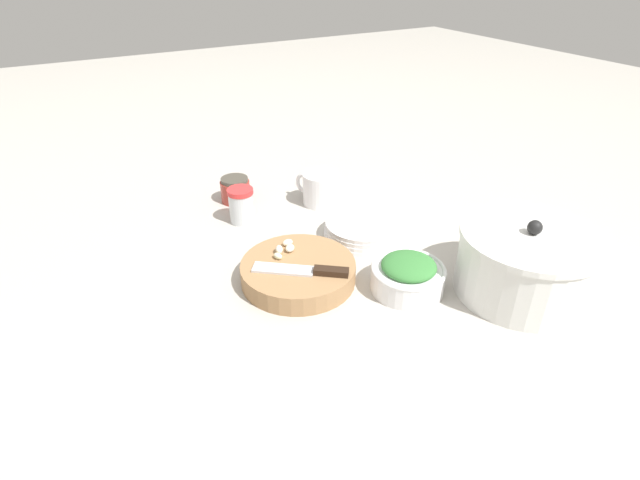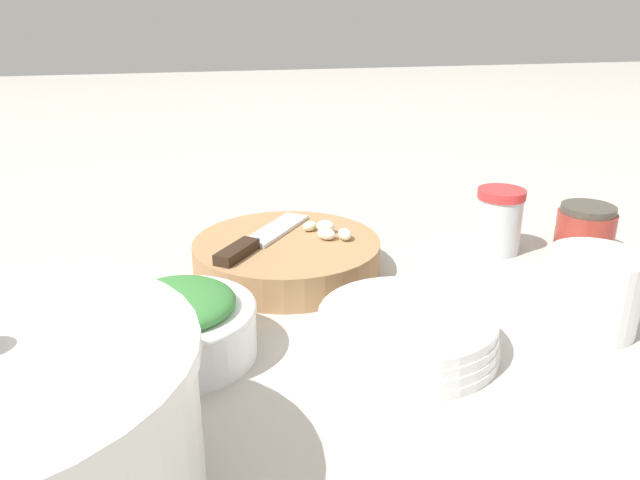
{
  "view_description": "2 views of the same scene",
  "coord_description": "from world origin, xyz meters",
  "px_view_note": "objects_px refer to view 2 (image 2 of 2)",
  "views": [
    {
      "loc": [
        0.83,
        -0.44,
        0.61
      ],
      "look_at": [
        0.05,
        -0.0,
        0.07
      ],
      "focal_mm": 28.0,
      "sensor_mm": 36.0,
      "label": 1
    },
    {
      "loc": [
        0.19,
        0.66,
        0.33
      ],
      "look_at": [
        0.04,
        -0.03,
        0.06
      ],
      "focal_mm": 35.0,
      "sensor_mm": 36.0,
      "label": 2
    }
  ],
  "objects_px": {
    "herb_bowl": "(180,323)",
    "cutting_board": "(287,256)",
    "garlic_cloves": "(327,231)",
    "chef_knife": "(258,240)",
    "honey_jar": "(585,229)",
    "coffee_mug": "(593,291)",
    "plate_stack": "(406,332)",
    "spice_jar": "(499,220)"
  },
  "relations": [
    {
      "from": "chef_knife",
      "to": "coffee_mug",
      "type": "height_order",
      "value": "coffee_mug"
    },
    {
      "from": "coffee_mug",
      "to": "plate_stack",
      "type": "height_order",
      "value": "coffee_mug"
    },
    {
      "from": "herb_bowl",
      "to": "plate_stack",
      "type": "relative_size",
      "value": 0.82
    },
    {
      "from": "garlic_cloves",
      "to": "herb_bowl",
      "type": "height_order",
      "value": "herb_bowl"
    },
    {
      "from": "cutting_board",
      "to": "honey_jar",
      "type": "distance_m",
      "value": 0.41
    },
    {
      "from": "coffee_mug",
      "to": "honey_jar",
      "type": "relative_size",
      "value": 1.56
    },
    {
      "from": "coffee_mug",
      "to": "herb_bowl",
      "type": "bearing_deg",
      "value": -4.99
    },
    {
      "from": "honey_jar",
      "to": "coffee_mug",
      "type": "bearing_deg",
      "value": 57.37
    },
    {
      "from": "spice_jar",
      "to": "coffee_mug",
      "type": "distance_m",
      "value": 0.22
    },
    {
      "from": "cutting_board",
      "to": "spice_jar",
      "type": "relative_size",
      "value": 2.66
    },
    {
      "from": "coffee_mug",
      "to": "plate_stack",
      "type": "distance_m",
      "value": 0.21
    },
    {
      "from": "cutting_board",
      "to": "plate_stack",
      "type": "xyz_separation_m",
      "value": [
        -0.08,
        0.21,
        -0.0
      ]
    },
    {
      "from": "herb_bowl",
      "to": "plate_stack",
      "type": "distance_m",
      "value": 0.22
    },
    {
      "from": "chef_knife",
      "to": "honey_jar",
      "type": "height_order",
      "value": "honey_jar"
    },
    {
      "from": "garlic_cloves",
      "to": "plate_stack",
      "type": "bearing_deg",
      "value": 97.61
    },
    {
      "from": "chef_knife",
      "to": "honey_jar",
      "type": "bearing_deg",
      "value": 34.78
    },
    {
      "from": "plate_stack",
      "to": "honey_jar",
      "type": "height_order",
      "value": "honey_jar"
    },
    {
      "from": "plate_stack",
      "to": "chef_knife",
      "type": "bearing_deg",
      "value": -60.93
    },
    {
      "from": "chef_knife",
      "to": "spice_jar",
      "type": "height_order",
      "value": "spice_jar"
    },
    {
      "from": "cutting_board",
      "to": "plate_stack",
      "type": "distance_m",
      "value": 0.23
    },
    {
      "from": "honey_jar",
      "to": "garlic_cloves",
      "type": "bearing_deg",
      "value": -4.28
    },
    {
      "from": "garlic_cloves",
      "to": "plate_stack",
      "type": "height_order",
      "value": "garlic_cloves"
    },
    {
      "from": "cutting_board",
      "to": "garlic_cloves",
      "type": "bearing_deg",
      "value": -175.14
    },
    {
      "from": "coffee_mug",
      "to": "spice_jar",
      "type": "bearing_deg",
      "value": -91.82
    },
    {
      "from": "plate_stack",
      "to": "honey_jar",
      "type": "relative_size",
      "value": 2.34
    },
    {
      "from": "cutting_board",
      "to": "chef_knife",
      "type": "height_order",
      "value": "chef_knife"
    },
    {
      "from": "herb_bowl",
      "to": "cutting_board",
      "type": "bearing_deg",
      "value": -127.26
    },
    {
      "from": "chef_knife",
      "to": "spice_jar",
      "type": "xyz_separation_m",
      "value": [
        -0.33,
        -0.01,
        -0.0
      ]
    },
    {
      "from": "cutting_board",
      "to": "honey_jar",
      "type": "relative_size",
      "value": 3.03
    },
    {
      "from": "cutting_board",
      "to": "plate_stack",
      "type": "height_order",
      "value": "cutting_board"
    },
    {
      "from": "herb_bowl",
      "to": "spice_jar",
      "type": "bearing_deg",
      "value": -156.94
    },
    {
      "from": "garlic_cloves",
      "to": "coffee_mug",
      "type": "relative_size",
      "value": 0.51
    },
    {
      "from": "spice_jar",
      "to": "coffee_mug",
      "type": "relative_size",
      "value": 0.73
    },
    {
      "from": "honey_jar",
      "to": "spice_jar",
      "type": "bearing_deg",
      "value": -13.5
    },
    {
      "from": "cutting_board",
      "to": "garlic_cloves",
      "type": "xyz_separation_m",
      "value": [
        -0.05,
        -0.0,
        0.03
      ]
    },
    {
      "from": "honey_jar",
      "to": "cutting_board",
      "type": "bearing_deg",
      "value": -3.09
    },
    {
      "from": "spice_jar",
      "to": "plate_stack",
      "type": "height_order",
      "value": "spice_jar"
    },
    {
      "from": "chef_knife",
      "to": "herb_bowl",
      "type": "xyz_separation_m",
      "value": [
        0.1,
        0.18,
        -0.01
      ]
    },
    {
      "from": "chef_knife",
      "to": "spice_jar",
      "type": "distance_m",
      "value": 0.33
    },
    {
      "from": "cutting_board",
      "to": "garlic_cloves",
      "type": "distance_m",
      "value": 0.06
    },
    {
      "from": "cutting_board",
      "to": "herb_bowl",
      "type": "distance_m",
      "value": 0.22
    },
    {
      "from": "cutting_board",
      "to": "coffee_mug",
      "type": "xyz_separation_m",
      "value": [
        -0.29,
        0.21,
        0.02
      ]
    }
  ]
}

